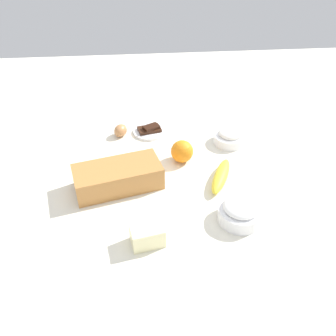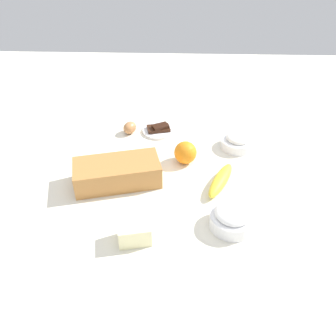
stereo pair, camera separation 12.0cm
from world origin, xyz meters
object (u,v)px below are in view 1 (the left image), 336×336
flour_bowl (230,137)px  banana (221,176)px  loaf_pan (118,176)px  sugar_bowl (240,211)px  butter_block (147,235)px  egg_near_butter (121,130)px  chocolate_plate (150,131)px  orange_fruit (182,151)px

flour_bowl → banana: bearing=-109.8°
loaf_pan → sugar_bowl: loaf_pan is taller
sugar_bowl → butter_block: (-0.28, -0.06, -0.00)m
loaf_pan → egg_near_butter: size_ratio=4.95×
loaf_pan → butter_block: size_ratio=3.37×
egg_near_butter → chocolate_plate: 0.12m
flour_bowl → egg_near_butter: 0.43m
sugar_bowl → chocolate_plate: (-0.24, 0.51, -0.02)m
banana → butter_block: bearing=-136.0°
sugar_bowl → banana: sugar_bowl is taller
sugar_bowl → banana: (-0.02, 0.19, -0.01)m
loaf_pan → banana: loaf_pan is taller
chocolate_plate → egg_near_butter: bearing=-174.6°
loaf_pan → banana: 0.34m
sugar_bowl → orange_fruit: size_ratio=1.62×
banana → sugar_bowl: bearing=-84.6°
flour_bowl → egg_near_butter: flour_bowl is taller
flour_bowl → sugar_bowl: sugar_bowl is taller
egg_near_butter → chocolate_plate: (0.12, 0.01, -0.01)m
loaf_pan → egg_near_butter: (0.00, 0.31, -0.02)m
flour_bowl → egg_near_butter: size_ratio=2.00×
flour_bowl → butter_block: butter_block is taller
flour_bowl → orange_fruit: bearing=-153.1°
egg_near_butter → loaf_pan: bearing=-90.5°
banana → chocolate_plate: 0.40m
sugar_bowl → orange_fruit: orange_fruit is taller
egg_near_butter → butter_block: bearing=-81.8°
orange_fruit → egg_near_butter: 0.29m
egg_near_butter → chocolate_plate: bearing=5.4°
sugar_bowl → egg_near_butter: bearing=125.5°
flour_bowl → butter_block: bearing=-125.5°
flour_bowl → orange_fruit: orange_fruit is taller
orange_fruit → egg_near_butter: bearing=139.4°
orange_fruit → chocolate_plate: bearing=117.9°
loaf_pan → orange_fruit: (0.23, 0.12, -0.00)m
sugar_bowl → chocolate_plate: bearing=115.2°
chocolate_plate → sugar_bowl: bearing=-64.8°
orange_fruit → sugar_bowl: bearing=-66.6°
orange_fruit → egg_near_butter: size_ratio=1.32×
orange_fruit → butter_block: 0.40m
butter_block → egg_near_butter: butter_block is taller
banana → orange_fruit: size_ratio=2.35×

